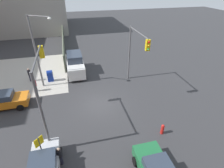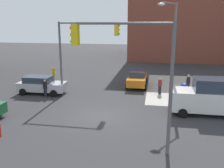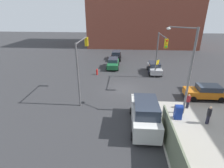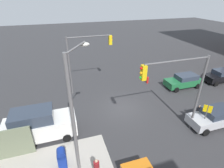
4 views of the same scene
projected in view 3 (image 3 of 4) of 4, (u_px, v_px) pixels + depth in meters
The scene contains 16 objects.
ground_plane at pixel (124, 89), 22.17m from camera, with size 120.00×120.00×0.00m, color #333335.
building_brick_west at pixel (143, 1), 46.73m from camera, with size 16.00×28.00×23.07m.
traffic_signal_nw_corner at pixel (160, 49), 22.32m from camera, with size 5.33×0.36×6.50m.
traffic_signal_se_corner at pixel (82, 58), 18.26m from camera, with size 4.96×0.36×6.50m.
street_lamp_corner at pixel (187, 66), 15.36m from camera, with size 1.62×2.34×8.00m.
warning_sign_two_way at pixel (157, 65), 26.15m from camera, with size 0.48×0.48×2.40m.
mailbox_blue at pixel (178, 111), 15.84m from camera, with size 0.56×0.64×1.43m.
fire_hydrant at pixel (97, 72), 26.86m from camera, with size 0.26×0.26×0.94m.
hatchback_silver at pixel (154, 68), 27.58m from camera, with size 4.34×2.02×1.62m.
sedan_green at pixel (113, 63), 29.97m from camera, with size 4.47×2.02×1.62m.
coupe_black at pixel (116, 55), 35.06m from camera, with size 4.29×2.02×1.62m.
hatchback_orange at pixel (206, 92), 19.46m from camera, with size 2.02×4.31×1.62m.
van_white_delivery at pixel (145, 114), 14.51m from camera, with size 5.40×2.32×2.62m.
pedestrian_crossing at pixel (149, 69), 26.92m from camera, with size 0.36×0.36×1.56m.
pedestrian_waiting at pixel (209, 115), 15.07m from camera, with size 0.36×0.36×1.72m.
pedestrian_walking_north at pixel (188, 101), 17.56m from camera, with size 0.36×0.36×1.54m.
Camera 3 is at (20.21, 0.00, 9.25)m, focal length 28.00 mm.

